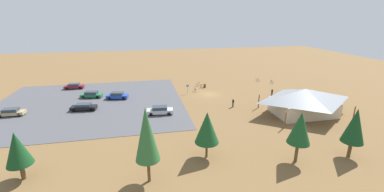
{
  "coord_description": "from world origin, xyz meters",
  "views": [
    {
      "loc": [
        15.02,
        52.54,
        17.23
      ],
      "look_at": [
        4.8,
        4.09,
        1.2
      ],
      "focal_mm": 23.42,
      "sensor_mm": 36.0,
      "label": 1
    }
  ],
  "objects_px": {
    "pine_center": "(300,128)",
    "pine_midwest": "(207,127)",
    "trash_bin": "(205,86)",
    "bicycle_blue_yard_right": "(195,90)",
    "bicycle_red_edge_north": "(287,93)",
    "car_black_aisle_side": "(84,107)",
    "bicycle_yellow_back_row": "(201,86)",
    "car_maroon_far_end": "(74,86)",
    "bicycle_silver_lone_east": "(198,85)",
    "bicycle_white_mid_cluster": "(258,80)",
    "car_green_mid_lot": "(92,94)",
    "bike_pavilion": "(304,100)",
    "car_tan_second_row": "(11,112)",
    "lot_sign": "(188,88)",
    "pine_east": "(17,149)",
    "bicycle_green_yard_center": "(272,82)",
    "bicycle_purple_by_bin": "(297,90)",
    "visitor_by_pavilion": "(233,103)",
    "pine_far_east": "(355,126)",
    "car_silver_end_stall": "(160,110)",
    "pine_far_west": "(147,135)",
    "visitor_near_lot": "(272,92)",
    "car_blue_inner_stall": "(117,96)"
  },
  "relations": [
    {
      "from": "pine_center",
      "to": "pine_midwest",
      "type": "bearing_deg",
      "value": -17.09
    },
    {
      "from": "trash_bin",
      "to": "pine_midwest",
      "type": "bearing_deg",
      "value": 75.73
    },
    {
      "from": "bicycle_blue_yard_right",
      "to": "bicycle_red_edge_north",
      "type": "bearing_deg",
      "value": 161.96
    },
    {
      "from": "car_black_aisle_side",
      "to": "bicycle_yellow_back_row",
      "type": "bearing_deg",
      "value": -157.37
    },
    {
      "from": "car_maroon_far_end",
      "to": "bicycle_silver_lone_east",
      "type": "bearing_deg",
      "value": 172.78
    },
    {
      "from": "bicycle_white_mid_cluster",
      "to": "car_green_mid_lot",
      "type": "bearing_deg",
      "value": 7.89
    },
    {
      "from": "bike_pavilion",
      "to": "car_tan_second_row",
      "type": "bearing_deg",
      "value": -10.99
    },
    {
      "from": "bicycle_silver_lone_east",
      "to": "lot_sign",
      "type": "bearing_deg",
      "value": 57.32
    },
    {
      "from": "lot_sign",
      "to": "pine_east",
      "type": "xyz_separation_m",
      "value": [
        23.69,
        27.15,
        2.3
      ]
    },
    {
      "from": "bicycle_green_yard_center",
      "to": "car_green_mid_lot",
      "type": "distance_m",
      "value": 44.73
    },
    {
      "from": "bicycle_purple_by_bin",
      "to": "car_maroon_far_end",
      "type": "height_order",
      "value": "car_maroon_far_end"
    },
    {
      "from": "bicycle_green_yard_center",
      "to": "car_tan_second_row",
      "type": "distance_m",
      "value": 58.05
    },
    {
      "from": "pine_center",
      "to": "pine_east",
      "type": "bearing_deg",
      "value": -5.64
    },
    {
      "from": "bicycle_white_mid_cluster",
      "to": "visitor_by_pavilion",
      "type": "bearing_deg",
      "value": 51.91
    },
    {
      "from": "bicycle_yellow_back_row",
      "to": "trash_bin",
      "type": "bearing_deg",
      "value": 176.85
    },
    {
      "from": "pine_far_east",
      "to": "car_tan_second_row",
      "type": "bearing_deg",
      "value": -26.38
    },
    {
      "from": "trash_bin",
      "to": "pine_far_east",
      "type": "distance_m",
      "value": 36.4
    },
    {
      "from": "bicycle_red_edge_north",
      "to": "car_silver_end_stall",
      "type": "xyz_separation_m",
      "value": [
        29.33,
        6.03,
        0.4
      ]
    },
    {
      "from": "pine_center",
      "to": "car_silver_end_stall",
      "type": "xyz_separation_m",
      "value": [
        15.04,
        -18.95,
        -3.72
      ]
    },
    {
      "from": "car_silver_end_stall",
      "to": "pine_midwest",
      "type": "bearing_deg",
      "value": 106.08
    },
    {
      "from": "pine_far_west",
      "to": "car_silver_end_stall",
      "type": "relative_size",
      "value": 1.76
    },
    {
      "from": "car_tan_second_row",
      "to": "lot_sign",
      "type": "bearing_deg",
      "value": -168.92
    },
    {
      "from": "pine_far_west",
      "to": "bicycle_red_edge_north",
      "type": "distance_m",
      "value": 41.14
    },
    {
      "from": "pine_east",
      "to": "bicycle_yellow_back_row",
      "type": "bearing_deg",
      "value": -131.65
    },
    {
      "from": "pine_east",
      "to": "pine_midwest",
      "type": "distance_m",
      "value": 20.9
    },
    {
      "from": "lot_sign",
      "to": "car_silver_end_stall",
      "type": "xyz_separation_m",
      "value": [
        7.32,
        11.29,
        -0.64
      ]
    },
    {
      "from": "trash_bin",
      "to": "pine_east",
      "type": "height_order",
      "value": "pine_east"
    },
    {
      "from": "pine_far_east",
      "to": "bicycle_red_edge_north",
      "type": "relative_size",
      "value": 4.01
    },
    {
      "from": "pine_far_west",
      "to": "bicycle_blue_yard_right",
      "type": "relative_size",
      "value": 5.0
    },
    {
      "from": "bike_pavilion",
      "to": "bicycle_blue_yard_right",
      "type": "height_order",
      "value": "bike_pavilion"
    },
    {
      "from": "bicycle_green_yard_center",
      "to": "pine_far_west",
      "type": "bearing_deg",
      "value": 45.91
    },
    {
      "from": "bike_pavilion",
      "to": "car_green_mid_lot",
      "type": "bearing_deg",
      "value": -24.74
    },
    {
      "from": "bicycle_green_yard_center",
      "to": "visitor_near_lot",
      "type": "xyz_separation_m",
      "value": [
        5.49,
        10.0,
        0.52
      ]
    },
    {
      "from": "pine_far_west",
      "to": "pine_midwest",
      "type": "relative_size",
      "value": 1.39
    },
    {
      "from": "car_maroon_far_end",
      "to": "trash_bin",
      "type": "bearing_deg",
      "value": 170.21
    },
    {
      "from": "pine_far_west",
      "to": "bicycle_blue_yard_right",
      "type": "xyz_separation_m",
      "value": [
        -12.18,
        -31.65,
        -5.21
      ]
    },
    {
      "from": "bicycle_blue_yard_right",
      "to": "car_tan_second_row",
      "type": "xyz_separation_m",
      "value": [
        35.53,
        7.79,
        0.34
      ]
    },
    {
      "from": "trash_bin",
      "to": "bicycle_purple_by_bin",
      "type": "distance_m",
      "value": 21.82
    },
    {
      "from": "lot_sign",
      "to": "pine_far_west",
      "type": "distance_m",
      "value": 32.32
    },
    {
      "from": "bicycle_yellow_back_row",
      "to": "car_black_aisle_side",
      "type": "xyz_separation_m",
      "value": [
        25.5,
        10.63,
        0.32
      ]
    },
    {
      "from": "car_blue_inner_stall",
      "to": "visitor_by_pavilion",
      "type": "xyz_separation_m",
      "value": [
        -22.57,
        9.89,
        0.15
      ]
    },
    {
      "from": "bicycle_yellow_back_row",
      "to": "car_black_aisle_side",
      "type": "height_order",
      "value": "car_black_aisle_side"
    },
    {
      "from": "bicycle_purple_by_bin",
      "to": "pine_far_east",
      "type": "bearing_deg",
      "value": 68.8
    },
    {
      "from": "car_black_aisle_side",
      "to": "visitor_by_pavilion",
      "type": "height_order",
      "value": "visitor_by_pavilion"
    },
    {
      "from": "car_maroon_far_end",
      "to": "pine_far_west",
      "type": "bearing_deg",
      "value": 112.14
    },
    {
      "from": "lot_sign",
      "to": "car_green_mid_lot",
      "type": "distance_m",
      "value": 21.17
    },
    {
      "from": "car_silver_end_stall",
      "to": "pine_far_east",
      "type": "bearing_deg",
      "value": 139.15
    },
    {
      "from": "bicycle_silver_lone_east",
      "to": "pine_midwest",
      "type": "bearing_deg",
      "value": 78.77
    },
    {
      "from": "bicycle_silver_lone_east",
      "to": "bicycle_purple_by_bin",
      "type": "height_order",
      "value": "bicycle_silver_lone_east"
    },
    {
      "from": "bicycle_purple_by_bin",
      "to": "bicycle_green_yard_center",
      "type": "xyz_separation_m",
      "value": [
        1.85,
        -8.34,
        0.01
      ]
    }
  ]
}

